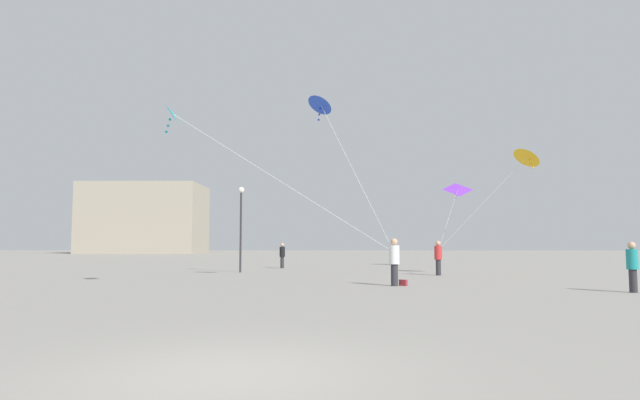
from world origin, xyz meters
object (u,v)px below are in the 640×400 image
person_in_white (394,260)px  kite_cobalt_diamond (321,105)px  handbag_beside_flyer (403,283)px  person_in_teal (632,265)px  building_left_hall (145,219)px  kite_cyan_delta (180,119)px  person_in_black (282,254)px  lamppost_east (241,215)px  person_in_red (438,256)px  kite_amber_diamond (527,157)px  kite_violet_delta (458,190)px

person_in_white → kite_cobalt_diamond: size_ratio=0.26×
handbag_beside_flyer → person_in_teal: bearing=-19.7°
building_left_hall → handbag_beside_flyer: building_left_hall is taller
person_in_white → kite_cyan_delta: bearing=56.0°
person_in_black → lamppost_east: lamppost_east is taller
person_in_red → lamppost_east: bearing=144.6°
person_in_teal → person_in_black: bearing=-118.1°
building_left_hall → person_in_red: bearing=-59.2°
person_in_black → kite_amber_diamond: kite_amber_diamond is taller
person_in_teal → building_left_hall: bearing=-125.4°
kite_cobalt_diamond → building_left_hall: 85.91m
lamppost_east → kite_cobalt_diamond: bearing=-55.9°
person_in_teal → person_in_black: (-14.14, 18.41, 0.00)m
building_left_hall → kite_cobalt_diamond: bearing=-64.3°
person_in_red → lamppost_east: 11.57m
person_in_black → kite_cobalt_diamond: kite_cobalt_diamond is taller
person_in_white → kite_cobalt_diamond: (-3.02, 2.59, 6.91)m
person_in_teal → handbag_beside_flyer: size_ratio=5.34×
person_in_teal → lamppost_east: size_ratio=0.34×
person_in_black → handbag_beside_flyer: 17.13m
kite_amber_diamond → kite_cyan_delta: (-15.40, -8.83, 0.12)m
kite_violet_delta → building_left_hall: bearing=126.9°
kite_cobalt_diamond → kite_cyan_delta: size_ratio=0.82×
person_in_red → kite_amber_diamond: bearing=-33.1°
building_left_hall → person_in_white: bearing=-63.2°
kite_cyan_delta → kite_cobalt_diamond: bearing=43.7°
person_in_white → kite_violet_delta: kite_violet_delta is taller
person_in_teal → kite_violet_delta: bearing=-151.1°
kite_violet_delta → handbag_beside_flyer: size_ratio=35.29×
kite_amber_diamond → kite_cobalt_diamond: bearing=-158.6°
handbag_beside_flyer → building_left_hall: bearing=117.0°
person_in_white → kite_cobalt_diamond: 7.98m
kite_cobalt_diamond → handbag_beside_flyer: 8.87m
lamppost_east → handbag_beside_flyer: bearing=-49.8°
kite_amber_diamond → person_in_red: bearing=169.3°
kite_cobalt_diamond → handbag_beside_flyer: kite_cobalt_diamond is taller
person_in_red → kite_cyan_delta: bearing=-160.9°
handbag_beside_flyer → kite_amber_diamond: bearing=43.0°
person_in_black → kite_cyan_delta: kite_cyan_delta is taller
kite_cobalt_diamond → building_left_hall: bearing=115.7°
kite_amber_diamond → handbag_beside_flyer: kite_amber_diamond is taller
kite_violet_delta → kite_cyan_delta: bearing=-124.8°
person_in_red → kite_amber_diamond: kite_amber_diamond is taller
person_in_white → person_in_red: person_in_white is taller
person_in_red → kite_cobalt_diamond: 10.39m
building_left_hall → lamppost_east: building_left_hall is taller
person_in_red → person_in_white: bearing=-133.7°
person_in_black → handbag_beside_flyer: person_in_black is taller
kite_cobalt_diamond → kite_violet_delta: size_ratio=0.63×
person_in_teal → lamppost_east: bearing=-104.1°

